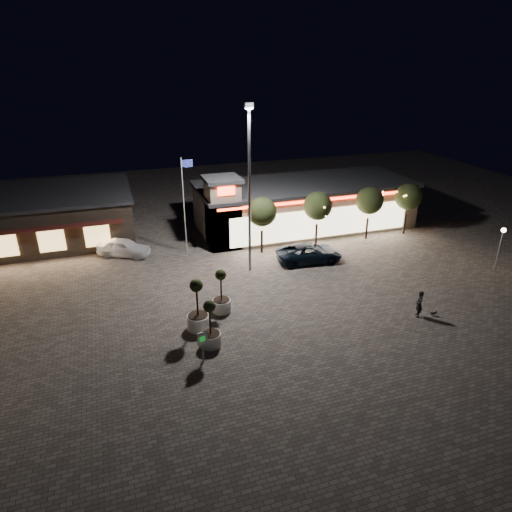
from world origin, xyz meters
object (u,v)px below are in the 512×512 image
object	(u,v)px
planter_mid	(211,332)
valet_sign	(203,341)
white_sedan	(124,247)
pickup_truck	(309,253)
pedestrian	(419,304)
planter_left	(198,314)

from	to	relation	value
planter_mid	valet_sign	world-z (taller)	planter_mid
white_sedan	pickup_truck	bearing A→B (deg)	-84.93
pickup_truck	pedestrian	xyz separation A→B (m)	(3.08, -9.89, 0.15)
valet_sign	white_sedan	bearing A→B (deg)	101.22
planter_left	pickup_truck	bearing A→B (deg)	33.50
pedestrian	planter_left	xyz separation A→B (m)	(-13.55, 2.97, 0.15)
pickup_truck	valet_sign	size ratio (longest dim) A/B	2.89
pickup_truck	planter_mid	xyz separation A→B (m)	(-10.15, -8.90, 0.18)
planter_left	valet_sign	world-z (taller)	planter_left
planter_left	valet_sign	xyz separation A→B (m)	(-0.40, -3.23, 0.23)
planter_mid	valet_sign	xyz separation A→B (m)	(-0.72, -1.26, 0.36)
white_sedan	planter_left	xyz separation A→B (m)	(3.59, -12.81, 0.30)
pickup_truck	planter_mid	size ratio (longest dim) A/B	1.79
pickup_truck	planter_left	world-z (taller)	planter_left
pedestrian	planter_mid	world-z (taller)	planter_mid
pedestrian	valet_sign	distance (m)	13.96
pickup_truck	planter_mid	distance (m)	13.50
planter_left	valet_sign	distance (m)	3.27
white_sedan	pedestrian	distance (m)	23.29
planter_left	planter_mid	size ratio (longest dim) A/B	1.14
white_sedan	planter_left	distance (m)	13.31
planter_left	valet_sign	bearing A→B (deg)	-97.12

